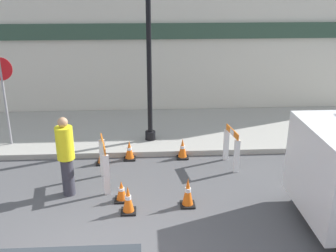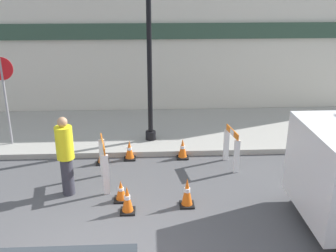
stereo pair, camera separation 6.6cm
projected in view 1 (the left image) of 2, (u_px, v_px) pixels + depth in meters
sidewalk_slab at (119, 131)px, 11.87m from camera, size 18.00×3.55×0.15m
storefront_facade at (119, 33)px, 12.66m from camera, size 18.00×0.22×5.50m
streetlamp_post at (148, 23)px, 9.92m from camera, size 0.44×0.44×4.91m
stop_sign at (3, 87)px, 10.19m from camera, size 0.60×0.06×2.37m
barricade_0 at (231, 146)px, 9.63m from camera, size 0.25×0.78×0.98m
barricade_1 at (104, 161)px, 8.70m from camera, size 0.31×0.95×1.07m
traffic_cone_0 at (122, 191)px, 8.19m from camera, size 0.30×0.30×0.45m
traffic_cone_1 at (183, 149)px, 10.14m from camera, size 0.30×0.30×0.53m
traffic_cone_2 at (102, 155)px, 9.83m from camera, size 0.30×0.30×0.51m
traffic_cone_3 at (128, 200)px, 7.75m from camera, size 0.30×0.30×0.58m
traffic_cone_4 at (129, 151)px, 10.07m from camera, size 0.30×0.30×0.51m
traffic_cone_5 at (188, 193)px, 7.97m from camera, size 0.30×0.30×0.63m
person_worker at (66, 154)px, 8.18m from camera, size 0.47×0.47×1.76m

